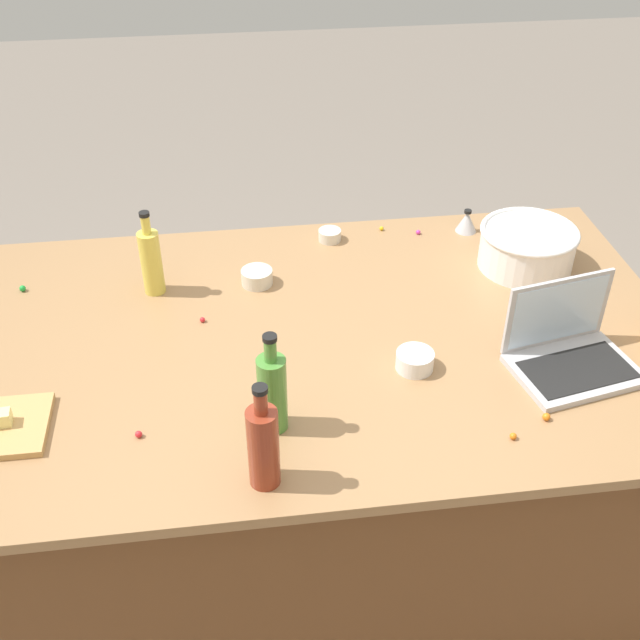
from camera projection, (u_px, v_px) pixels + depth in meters
ground_plane at (320, 544)px, 2.67m from camera, size 12.00×12.00×0.00m
island_counter at (320, 450)px, 2.41m from camera, size 2.00×1.23×0.90m
laptop at (569, 350)px, 2.01m from camera, size 0.35×0.29×0.22m
mixing_bowl_large at (527, 247)px, 2.38m from camera, size 0.30×0.30×0.13m
bottle_olive at (272, 391)px, 1.79m from camera, size 0.07×0.07×0.27m
bottle_soy at (263, 445)px, 1.65m from camera, size 0.07×0.07×0.27m
bottle_oil at (151, 261)px, 2.25m from camera, size 0.06×0.06×0.26m
ramekin_small at (415, 361)px, 2.01m from camera, size 0.10×0.10×0.05m
ramekin_medium at (330, 235)px, 2.54m from camera, size 0.07×0.07×0.04m
ramekin_wide at (257, 277)px, 2.33m from camera, size 0.09×0.09×0.05m
kitchen_timer at (467, 221)px, 2.58m from camera, size 0.07×0.07×0.08m
candy_0 at (381, 228)px, 2.60m from camera, size 0.01×0.01×0.01m
candy_1 at (517, 312)px, 2.21m from camera, size 0.02×0.02×0.02m
candy_2 at (513, 436)px, 1.81m from camera, size 0.02×0.02×0.02m
candy_3 at (418, 232)px, 2.58m from camera, size 0.02×0.02×0.02m
candy_4 at (614, 388)px, 1.95m from camera, size 0.01×0.01×0.01m
candy_5 at (202, 320)px, 2.18m from camera, size 0.01×0.01×0.01m
candy_6 at (546, 417)px, 1.86m from camera, size 0.02×0.02×0.02m
candy_7 at (23, 288)px, 2.31m from camera, size 0.02×0.02×0.02m
candy_8 at (139, 434)px, 1.82m from camera, size 0.02×0.02×0.02m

